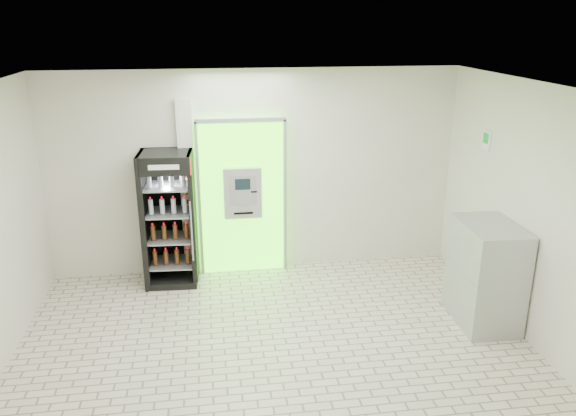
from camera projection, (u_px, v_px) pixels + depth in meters
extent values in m
plane|color=beige|center=(277.00, 357.00, 6.39)|extent=(6.00, 6.00, 0.00)
plane|color=silver|center=(255.00, 173.00, 8.25)|extent=(6.00, 0.00, 6.00)
plane|color=silver|center=(325.00, 377.00, 3.57)|extent=(6.00, 0.00, 6.00)
plane|color=silver|center=(540.00, 220.00, 6.32)|extent=(0.00, 5.00, 5.00)
plane|color=white|center=(275.00, 90.00, 5.42)|extent=(6.00, 6.00, 0.00)
cube|color=#47E916|center=(242.00, 197.00, 8.27)|extent=(1.20, 0.12, 2.30)
cube|color=gray|center=(240.00, 120.00, 7.83)|extent=(1.28, 0.04, 0.06)
cube|color=gray|center=(199.00, 201.00, 8.12)|extent=(0.04, 0.04, 2.30)
cube|color=gray|center=(285.00, 197.00, 8.29)|extent=(0.04, 0.04, 2.30)
cube|color=black|center=(250.00, 239.00, 8.44)|extent=(0.62, 0.01, 0.67)
cube|color=black|center=(217.00, 143.00, 7.90)|extent=(0.22, 0.01, 0.18)
cube|color=#A7A9AE|center=(243.00, 193.00, 8.13)|extent=(0.55, 0.12, 0.75)
cube|color=black|center=(243.00, 184.00, 8.02)|extent=(0.22, 0.01, 0.16)
cube|color=gray|center=(243.00, 203.00, 8.11)|extent=(0.16, 0.01, 0.12)
cube|color=black|center=(254.00, 192.00, 8.08)|extent=(0.09, 0.01, 0.02)
cube|color=black|center=(243.00, 213.00, 8.17)|extent=(0.28, 0.01, 0.03)
cube|color=silver|center=(188.00, 189.00, 8.13)|extent=(0.22, 0.10, 2.60)
cube|color=#193FB2|center=(187.00, 167.00, 7.97)|extent=(0.09, 0.01, 0.06)
cube|color=red|center=(187.00, 176.00, 8.01)|extent=(0.09, 0.01, 0.06)
cube|color=yellow|center=(188.00, 184.00, 8.05)|extent=(0.09, 0.01, 0.06)
cube|color=orange|center=(188.00, 193.00, 8.09)|extent=(0.09, 0.01, 0.06)
cube|color=red|center=(189.00, 202.00, 8.14)|extent=(0.09, 0.01, 0.06)
cube|color=black|center=(169.00, 219.00, 7.93)|extent=(0.76, 0.69, 1.92)
cube|color=black|center=(170.00, 212.00, 8.22)|extent=(0.72, 0.09, 1.92)
cube|color=red|center=(164.00, 167.00, 7.36)|extent=(0.71, 0.05, 0.23)
cube|color=white|center=(164.00, 167.00, 7.36)|extent=(0.40, 0.03, 0.07)
cube|color=black|center=(174.00, 277.00, 8.23)|extent=(0.76, 0.69, 0.10)
cylinder|color=gray|center=(192.00, 232.00, 7.68)|extent=(0.03, 0.03, 0.87)
cube|color=gray|center=(173.00, 262.00, 8.15)|extent=(0.64, 0.59, 0.02)
cube|color=gray|center=(171.00, 238.00, 8.03)|extent=(0.64, 0.59, 0.02)
cube|color=gray|center=(169.00, 212.00, 7.90)|extent=(0.64, 0.59, 0.02)
cube|color=gray|center=(167.00, 186.00, 7.78)|extent=(0.64, 0.59, 0.02)
cube|color=#A7A9AE|center=(486.00, 274.00, 6.94)|extent=(0.69, 1.00, 1.30)
cube|color=gray|center=(461.00, 271.00, 6.87)|extent=(0.04, 0.96, 0.01)
cube|color=white|center=(486.00, 140.00, 7.42)|extent=(0.02, 0.22, 0.26)
cube|color=#0B7F21|center=(486.00, 138.00, 7.41)|extent=(0.00, 0.14, 0.14)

